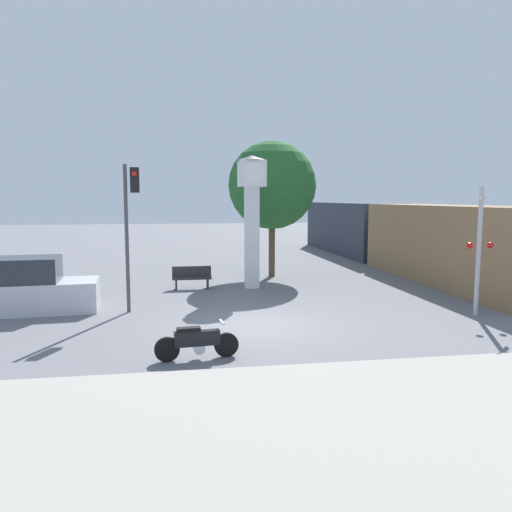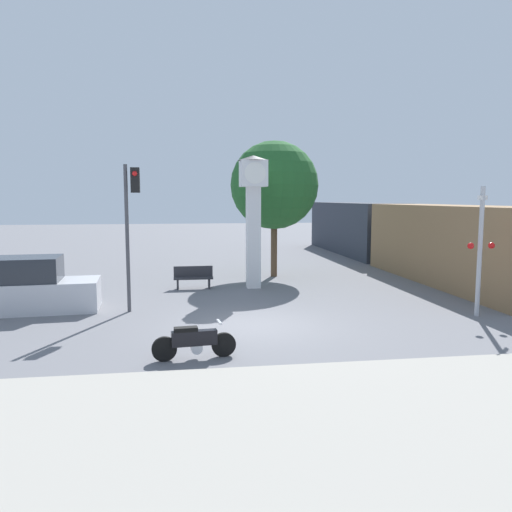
{
  "view_description": "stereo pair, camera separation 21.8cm",
  "coord_description": "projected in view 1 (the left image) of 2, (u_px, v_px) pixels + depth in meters",
  "views": [
    {
      "loc": [
        -2.21,
        -14.04,
        3.7
      ],
      "look_at": [
        0.35,
        1.7,
        1.85
      ],
      "focal_mm": 35.0,
      "sensor_mm": 36.0,
      "label": 1
    },
    {
      "loc": [
        -1.99,
        -14.07,
        3.7
      ],
      "look_at": [
        0.35,
        1.7,
        1.85
      ],
      "focal_mm": 35.0,
      "sensor_mm": 36.0,
      "label": 2
    }
  ],
  "objects": [
    {
      "name": "railroad_crossing_signal",
      "position": [
        479.0,
        246.0,
        15.62
      ],
      "size": [
        0.9,
        0.82,
        4.07
      ],
      "color": "#B7B7BC",
      "rests_on": "ground_plane"
    },
    {
      "name": "traffic_light",
      "position": [
        130.0,
        212.0,
        15.97
      ],
      "size": [
        0.5,
        0.35,
        4.78
      ],
      "color": "#47474C",
      "rests_on": "ground_plane"
    },
    {
      "name": "parked_car",
      "position": [
        29.0,
        289.0,
        16.28
      ],
      "size": [
        4.32,
        2.11,
        1.8
      ],
      "rotation": [
        0.0,
        0.0,
        0.08
      ],
      "color": "silver",
      "rests_on": "ground_plane"
    },
    {
      "name": "street_tree",
      "position": [
        272.0,
        185.0,
        23.3
      ],
      "size": [
        4.11,
        4.11,
        6.37
      ],
      "color": "brown",
      "rests_on": "ground_plane"
    },
    {
      "name": "sidewalk_strip",
      "position": [
        320.0,
        430.0,
        7.89
      ],
      "size": [
        36.0,
        6.0,
        0.1
      ],
      "color": "#9E998E",
      "rests_on": "ground_plane"
    },
    {
      "name": "bench",
      "position": [
        192.0,
        277.0,
        20.47
      ],
      "size": [
        1.6,
        0.44,
        0.92
      ],
      "color": "#2D2D33",
      "rests_on": "ground_plane"
    },
    {
      "name": "clock_tower",
      "position": [
        252.0,
        202.0,
        20.39
      ],
      "size": [
        1.27,
        1.27,
        5.43
      ],
      "color": "white",
      "rests_on": "ground_plane"
    },
    {
      "name": "motorcycle",
      "position": [
        197.0,
        342.0,
        11.49
      ],
      "size": [
        1.95,
        0.44,
        0.86
      ],
      "rotation": [
        0.0,
        0.0,
        0.11
      ],
      "color": "black",
      "rests_on": "ground_plane"
    },
    {
      "name": "freight_train",
      "position": [
        390.0,
        234.0,
        27.95
      ],
      "size": [
        2.8,
        24.76,
        3.4
      ],
      "color": "olive",
      "rests_on": "ground_plane"
    },
    {
      "name": "ground_plane",
      "position": [
        253.0,
        326.0,
        14.54
      ],
      "size": [
        120.0,
        120.0,
        0.0
      ],
      "primitive_type": "plane",
      "color": "slate"
    }
  ]
}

